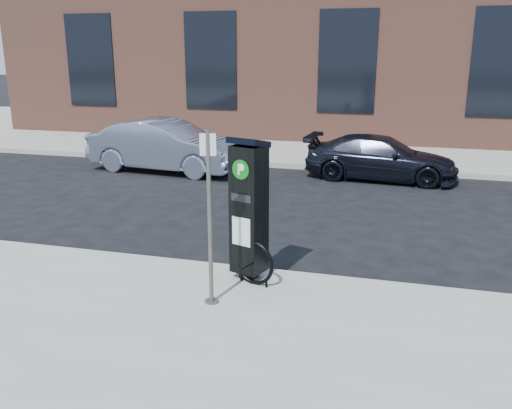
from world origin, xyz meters
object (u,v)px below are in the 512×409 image
(bike_rack, at_px, (254,263))
(car_silver, at_px, (166,146))
(sign_pole, at_px, (210,220))
(parking_kiosk, at_px, (249,207))
(car_dark, at_px, (381,158))

(bike_rack, distance_m, car_silver, 8.65)
(sign_pole, distance_m, car_silver, 9.10)
(sign_pole, distance_m, bike_rack, 1.16)
(parking_kiosk, distance_m, car_silver, 8.42)
(bike_rack, height_order, car_dark, car_dark)
(bike_rack, bearing_deg, parking_kiosk, 139.79)
(sign_pole, height_order, car_silver, sign_pole)
(car_silver, bearing_deg, sign_pole, -146.09)
(bike_rack, distance_m, car_dark, 8.00)
(sign_pole, height_order, bike_rack, sign_pole)
(parking_kiosk, bearing_deg, car_dark, 97.15)
(parking_kiosk, relative_size, car_silver, 0.47)
(sign_pole, xyz_separation_m, bike_rack, (0.38, 0.72, -0.82))
(car_dark, bearing_deg, sign_pole, 172.45)
(bike_rack, xyz_separation_m, car_dark, (1.40, 7.88, 0.11))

